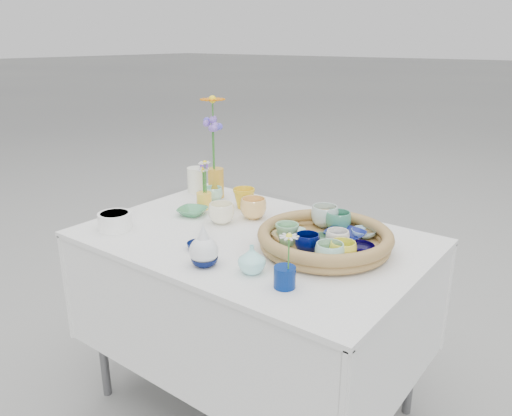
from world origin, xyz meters
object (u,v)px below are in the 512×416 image
Objects in this scene: tall_vase_yellow at (216,183)px; bud_vase_seafoam at (252,259)px; wicker_tray at (325,239)px; display_table at (253,402)px.

bud_vase_seafoam is at bearing -40.51° from tall_vase_yellow.
tall_vase_yellow reaches higher than wicker_tray.
bud_vase_seafoam is at bearing -107.24° from wicker_tray.
bud_vase_seafoam is 0.67× the size of tall_vase_yellow.
bud_vase_seafoam is (-0.09, -0.30, 0.01)m from wicker_tray.
bud_vase_seafoam reaches higher than wicker_tray.
wicker_tray reaches higher than display_table.
wicker_tray is at bearing 10.12° from display_table.
display_table is at bearing 127.06° from bud_vase_seafoam.
tall_vase_yellow is at bearing 139.49° from bud_vase_seafoam.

